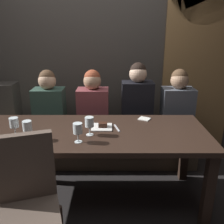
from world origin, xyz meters
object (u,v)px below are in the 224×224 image
object	(u,v)px
wine_glass_near_left	(28,126)
dessert_plate	(103,126)
diner_redhead	(50,102)
wine_glass_center_back	(90,122)
banquette_bench	(94,146)
fork_on_table	(118,128)
diner_bearded	(94,103)
chair_near_side	(25,200)
dining_table	(87,139)
diner_far_end	(138,99)
wine_glass_far_right	(15,123)
diner_near_end	(178,103)
wine_glass_far_left	(79,129)

from	to	relation	value
wine_glass_near_left	dessert_plate	bearing A→B (deg)	22.66
diner_redhead	wine_glass_center_back	distance (m)	0.99
banquette_bench	fork_on_table	size ratio (longest dim) A/B	14.71
diner_bearded	chair_near_side	bearing A→B (deg)	-104.15
chair_near_side	wine_glass_near_left	xyz separation A→B (m)	(-0.12, 0.54, 0.30)
dining_table	chair_near_side	distance (m)	0.81
diner_far_end	wine_glass_far_right	bearing A→B (deg)	-143.84
wine_glass_far_right	banquette_bench	bearing A→B (deg)	53.35
diner_near_end	diner_bearded	bearing A→B (deg)	179.38
fork_on_table	wine_glass_far_right	bearing A→B (deg)	176.26
dining_table	banquette_bench	xyz separation A→B (m)	(0.00, 0.70, -0.42)
dessert_plate	fork_on_table	world-z (taller)	dessert_plate
chair_near_side	wine_glass_center_back	world-z (taller)	chair_near_side
diner_near_end	wine_glass_far_left	xyz separation A→B (m)	(-1.03, -0.91, 0.06)
dining_table	chair_near_side	world-z (taller)	chair_near_side
diner_redhead	wine_glass_center_back	world-z (taller)	diner_redhead
diner_bearded	diner_near_end	xyz separation A→B (m)	(0.98, -0.01, 0.01)
diner_redhead	dessert_plate	size ratio (longest dim) A/B	3.80
diner_near_end	chair_near_side	bearing A→B (deg)	-133.68
diner_redhead	fork_on_table	xyz separation A→B (m)	(0.79, -0.67, -0.05)
dessert_plate	fork_on_table	distance (m)	0.14
banquette_bench	diner_redhead	world-z (taller)	diner_redhead
diner_bearded	dessert_plate	xyz separation A→B (m)	(0.13, -0.62, -0.04)
diner_far_end	wine_glass_far_right	distance (m)	1.40
wine_glass_far_left	dessert_plate	world-z (taller)	wine_glass_far_left
diner_far_end	wine_glass_center_back	xyz separation A→B (m)	(-0.49, -0.81, 0.03)
dining_table	wine_glass_far_left	bearing A→B (deg)	-100.06
diner_bearded	fork_on_table	xyz separation A→B (m)	(0.27, -0.63, -0.05)
diner_redhead	dining_table	bearing A→B (deg)	-54.90
diner_redhead	diner_bearded	size ratio (longest dim) A/B	0.99
dessert_plate	dining_table	bearing A→B (deg)	-153.54
dining_table	wine_glass_far_left	xyz separation A→B (m)	(-0.04, -0.23, 0.20)
diner_near_end	wine_glass_center_back	xyz separation A→B (m)	(-0.95, -0.77, 0.06)
diner_near_end	fork_on_table	world-z (taller)	diner_near_end
banquette_bench	wine_glass_far_left	world-z (taller)	wine_glass_far_left
diner_near_end	wine_glass_near_left	bearing A→B (deg)	-149.50
fork_on_table	wine_glass_center_back	bearing A→B (deg)	-162.67
diner_redhead	wine_glass_far_right	world-z (taller)	diner_redhead
dining_table	dessert_plate	size ratio (longest dim) A/B	11.58
diner_near_end	diner_redhead	bearing A→B (deg)	178.17
chair_near_side	dessert_plate	distance (m)	0.95
dining_table	wine_glass_far_right	world-z (taller)	wine_glass_far_right
wine_glass_far_right	wine_glass_near_left	xyz separation A→B (m)	(0.14, -0.08, 0.00)
banquette_bench	fork_on_table	bearing A→B (deg)	-66.63
dining_table	diner_bearded	xyz separation A→B (m)	(0.01, 0.69, 0.14)
diner_bearded	wine_glass_far_right	distance (m)	1.00
diner_near_end	wine_glass_center_back	distance (m)	1.23
wine_glass_near_left	wine_glass_far_left	bearing A→B (deg)	-6.79
wine_glass_near_left	fork_on_table	world-z (taller)	wine_glass_near_left
wine_glass_far_right	chair_near_side	bearing A→B (deg)	-67.51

